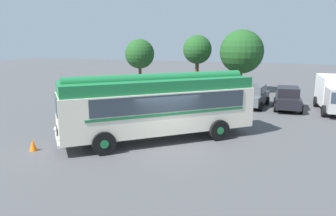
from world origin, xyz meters
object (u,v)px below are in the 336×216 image
(car_mid_left, at_px, (217,92))
(traffic_cone, at_px, (33,145))
(vintage_bus, at_px, (158,104))
(box_van, at_px, (335,93))
(car_mid_right, at_px, (253,96))
(car_near_left, at_px, (183,91))
(car_far_right, at_px, (288,98))

(car_mid_left, xyz_separation_m, traffic_cone, (-5.70, -15.17, -0.57))
(vintage_bus, distance_m, box_van, 14.42)
(car_mid_left, distance_m, traffic_cone, 16.21)
(car_mid_right, bearing_deg, vintage_bus, -109.92)
(vintage_bus, xyz_separation_m, box_van, (9.59, 10.76, -0.53))
(car_near_left, height_order, car_mid_right, same)
(vintage_bus, relative_size, car_mid_right, 2.09)
(vintage_bus, xyz_separation_m, car_near_left, (-2.12, 11.17, -1.05))
(car_mid_right, height_order, box_van, box_van)
(traffic_cone, bearing_deg, vintage_bus, 36.42)
(car_mid_right, height_order, traffic_cone, car_mid_right)
(car_mid_right, bearing_deg, traffic_cone, -121.66)
(car_near_left, xyz_separation_m, box_van, (11.71, -0.41, 0.52))
(box_van, bearing_deg, car_far_right, -173.99)
(car_near_left, bearing_deg, box_van, -2.01)
(car_near_left, distance_m, car_mid_left, 2.91)
(car_near_left, distance_m, car_mid_right, 5.98)
(car_mid_left, xyz_separation_m, car_far_right, (5.61, -1.10, 0.00))
(car_far_right, relative_size, box_van, 0.73)
(box_van, bearing_deg, car_mid_right, -178.23)
(car_mid_left, bearing_deg, traffic_cone, -110.60)
(car_far_right, distance_m, traffic_cone, 18.05)
(vintage_bus, height_order, car_mid_left, vintage_bus)
(car_far_right, bearing_deg, car_mid_right, 176.36)
(car_mid_right, distance_m, box_van, 5.78)
(car_mid_left, relative_size, traffic_cone, 7.88)
(car_near_left, distance_m, car_far_right, 8.52)
(car_mid_left, distance_m, car_far_right, 5.71)
(car_far_right, xyz_separation_m, traffic_cone, (-11.31, -14.06, -0.57))
(vintage_bus, height_order, car_far_right, vintage_bus)
(car_mid_right, relative_size, box_van, 0.75)
(vintage_bus, relative_size, car_mid_left, 2.12)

